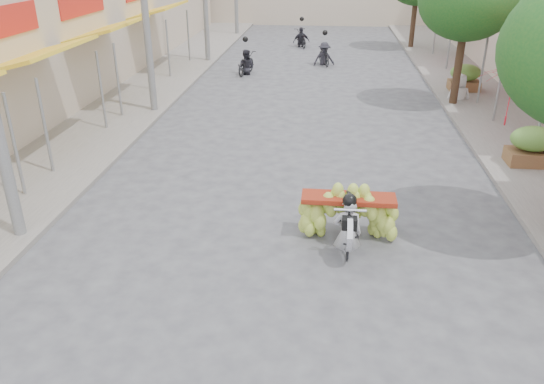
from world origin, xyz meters
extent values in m
plane|color=#535358|center=(0.00, 0.00, 0.00)|extent=(120.00, 120.00, 0.00)
cube|color=gray|center=(-7.00, 15.00, 0.06)|extent=(4.00, 60.00, 0.12)
cube|color=gray|center=(7.00, 15.00, 0.06)|extent=(4.00, 60.00, 0.12)
cylinder|color=slate|center=(-6.30, 4.80, 1.27)|extent=(0.08, 0.08, 2.55)
cube|color=yellow|center=(-7.12, 8.00, 2.75)|extent=(1.77, 4.00, 0.53)
cylinder|color=slate|center=(-6.30, 6.20, 1.27)|extent=(0.08, 0.08, 2.55)
cylinder|color=slate|center=(-6.30, 9.80, 1.27)|extent=(0.08, 0.08, 2.55)
cube|color=red|center=(-8.00, 8.00, 3.60)|extent=(0.10, 3.50, 0.80)
cube|color=yellow|center=(-7.12, 13.00, 2.75)|extent=(1.77, 4.00, 0.53)
cylinder|color=slate|center=(-6.30, 11.20, 1.27)|extent=(0.08, 0.08, 2.55)
cylinder|color=slate|center=(-6.30, 14.80, 1.27)|extent=(0.08, 0.08, 2.55)
cube|color=red|center=(-8.00, 13.00, 3.60)|extent=(0.10, 3.50, 0.80)
cube|color=yellow|center=(-7.12, 19.00, 2.75)|extent=(1.77, 4.00, 0.53)
cylinder|color=slate|center=(-6.30, 17.20, 1.27)|extent=(0.08, 0.08, 2.55)
cylinder|color=slate|center=(-6.30, 20.80, 1.27)|extent=(0.08, 0.08, 2.55)
cylinder|color=slate|center=(6.30, 8.10, 1.27)|extent=(0.08, 0.08, 2.55)
cylinder|color=slate|center=(6.30, 11.90, 1.27)|extent=(0.08, 0.08, 2.55)
cube|color=red|center=(7.12, 16.00, 2.75)|extent=(1.77, 4.20, 0.53)
cylinder|color=slate|center=(6.30, 14.10, 1.27)|extent=(0.08, 0.08, 2.55)
cylinder|color=slate|center=(6.30, 17.90, 1.27)|extent=(0.08, 0.08, 2.55)
cube|color=red|center=(7.12, 22.00, 2.75)|extent=(1.77, 4.20, 0.53)
cylinder|color=slate|center=(6.30, 20.10, 1.27)|extent=(0.08, 0.08, 2.55)
cylinder|color=slate|center=(6.30, 23.90, 1.27)|extent=(0.08, 0.08, 2.55)
cylinder|color=#3A2719|center=(5.40, 14.00, 1.60)|extent=(0.28, 0.28, 3.20)
cylinder|color=#3A2719|center=(5.40, 26.00, 1.60)|extent=(0.28, 0.28, 3.20)
cube|color=brown|center=(6.20, 8.00, 0.37)|extent=(1.20, 0.80, 0.50)
ellipsoid|color=#598D34|center=(6.20, 8.00, 0.95)|extent=(1.20, 0.88, 0.66)
cube|color=brown|center=(6.20, 16.00, 0.37)|extent=(1.20, 0.80, 0.50)
ellipsoid|color=#598D34|center=(6.20, 16.00, 0.95)|extent=(1.20, 0.88, 0.66)
imported|color=black|center=(1.24, 3.40, 0.53)|extent=(0.53, 1.80, 1.06)
cylinder|color=silver|center=(1.24, 2.75, 0.62)|extent=(0.10, 0.66, 0.66)
cube|color=black|center=(1.24, 2.85, 0.80)|extent=(0.28, 0.22, 0.22)
cylinder|color=silver|center=(1.24, 2.95, 1.02)|extent=(0.60, 0.05, 0.05)
cube|color=maroon|center=(1.24, 3.75, 0.88)|extent=(1.87, 0.55, 0.10)
imported|color=silver|center=(1.24, 3.35, 1.07)|extent=(0.55, 0.41, 1.54)
sphere|color=black|center=(1.24, 3.32, 1.81)|extent=(0.28, 0.28, 0.28)
imported|color=red|center=(5.80, 9.25, 2.43)|extent=(2.40, 2.40, 1.66)
imported|color=silver|center=(5.72, 14.63, 1.07)|extent=(0.94, 0.57, 1.89)
imported|color=black|center=(-3.06, 18.48, 0.49)|extent=(0.98, 1.85, 0.99)
imported|color=#25242C|center=(-3.06, 18.48, 1.12)|extent=(0.87, 0.63, 1.65)
sphere|color=black|center=(-3.06, 18.48, 1.58)|extent=(0.26, 0.26, 0.26)
imported|color=black|center=(0.50, 20.84, 0.50)|extent=(0.96, 1.75, 0.99)
imported|color=#25242C|center=(0.50, 20.84, 1.12)|extent=(1.17, 0.84, 1.65)
sphere|color=black|center=(0.50, 20.84, 1.58)|extent=(0.26, 0.26, 0.26)
imported|color=black|center=(-0.91, 25.94, 0.49)|extent=(1.12, 1.86, 0.98)
imported|color=#25242C|center=(-0.91, 25.94, 1.12)|extent=(1.08, 0.80, 1.65)
sphere|color=black|center=(-0.91, 25.94, 1.58)|extent=(0.26, 0.26, 0.26)
camera|label=1|loc=(0.71, -5.87, 5.47)|focal=35.00mm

